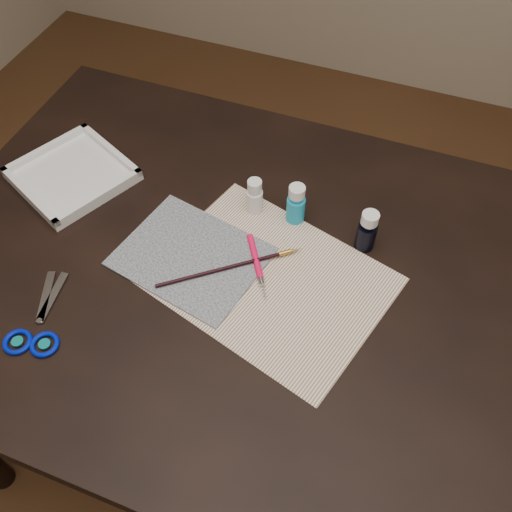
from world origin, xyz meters
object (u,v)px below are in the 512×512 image
(paint_bottle_cyan, at_px, (296,204))
(paint_bottle_navy, at_px, (367,231))
(palette_tray, at_px, (72,174))
(paint_bottle_white, at_px, (255,196))
(paper, at_px, (270,280))
(canvas, at_px, (191,256))
(scissors, at_px, (39,312))

(paint_bottle_cyan, xyz_separation_m, paint_bottle_navy, (0.15, -0.02, 0.00))
(paint_bottle_navy, height_order, palette_tray, paint_bottle_navy)
(paint_bottle_white, bearing_deg, paint_bottle_navy, -3.08)
(paper, relative_size, palette_tray, 1.94)
(paper, xyz_separation_m, canvas, (-0.16, -0.00, 0.00))
(canvas, distance_m, palette_tray, 0.34)
(paper, distance_m, paint_bottle_cyan, 0.16)
(paper, xyz_separation_m, paint_bottle_white, (-0.09, 0.15, 0.04))
(palette_tray, bearing_deg, paint_bottle_cyan, 7.05)
(canvas, bearing_deg, palette_tray, 162.24)
(canvas, distance_m, paint_bottle_cyan, 0.23)
(canvas, bearing_deg, scissors, -133.32)
(scissors, bearing_deg, paint_bottle_cyan, -65.31)
(paint_bottle_navy, bearing_deg, palette_tray, -176.21)
(paper, relative_size, canvas, 1.57)
(canvas, height_order, paint_bottle_navy, paint_bottle_navy)
(paint_bottle_cyan, bearing_deg, palette_tray, -172.95)
(paint_bottle_white, relative_size, palette_tray, 0.38)
(paint_bottle_white, relative_size, paint_bottle_cyan, 0.90)
(palette_tray, bearing_deg, paint_bottle_navy, 3.79)
(canvas, bearing_deg, paint_bottle_white, 66.35)
(paint_bottle_white, height_order, paint_bottle_cyan, paint_bottle_cyan)
(paint_bottle_cyan, xyz_separation_m, scissors, (-0.35, -0.37, -0.04))
(paint_bottle_navy, bearing_deg, paint_bottle_cyan, 173.10)
(paper, distance_m, canvas, 0.16)
(paint_bottle_navy, relative_size, palette_tray, 0.43)
(paint_bottle_white, distance_m, paint_bottle_navy, 0.23)
(paint_bottle_white, height_order, scissors, paint_bottle_white)
(paint_bottle_cyan, bearing_deg, canvas, -133.26)
(paper, xyz_separation_m, paint_bottle_navy, (0.14, 0.14, 0.04))
(canvas, bearing_deg, paper, 1.42)
(paper, height_order, paint_bottle_white, paint_bottle_white)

